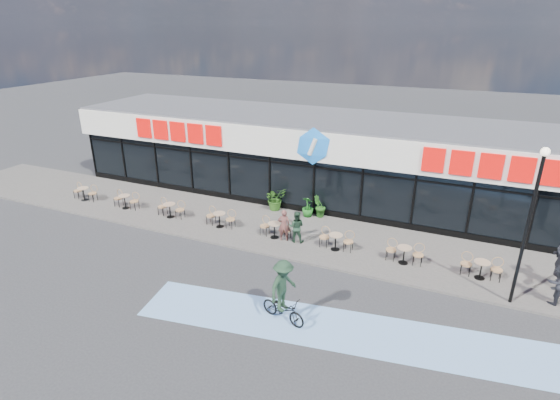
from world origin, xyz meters
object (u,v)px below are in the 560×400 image
lamp_post (530,217)px  potted_plant_left (308,207)px  patron_left (284,225)px  pedestrian_c (559,282)px  potted_plant_right (319,207)px  patron_right (296,227)px  cyclist_a (283,295)px  bistro_set_0 (85,192)px  potted_plant_mid (275,199)px

lamp_post → potted_plant_left: lamp_post is taller
patron_left → lamp_post: bearing=152.2°
lamp_post → pedestrian_c: lamp_post is taller
potted_plant_right → patron_right: (-0.10, -3.02, 0.16)m
cyclist_a → patron_right: bearing=106.9°
bistro_set_0 → cyclist_a: size_ratio=0.66×
bistro_set_0 → patron_left: 12.31m
lamp_post → bistro_set_0: bearing=176.4°
patron_left → cyclist_a: size_ratio=0.65×
lamp_post → potted_plant_right: lamp_post is taller
bistro_set_0 → patron_right: size_ratio=1.03×
potted_plant_left → potted_plant_mid: bearing=175.3°
bistro_set_0 → pedestrian_c: bearing=-2.1°
patron_right → pedestrian_c: (10.25, -0.78, 0.11)m
potted_plant_mid → patron_right: size_ratio=0.83×
patron_right → potted_plant_left: bearing=-90.9°
potted_plant_mid → cyclist_a: bearing=-64.5°
potted_plant_right → patron_left: patron_left is taller
pedestrian_c → cyclist_a: size_ratio=0.74×
cyclist_a → patron_left: bearing=112.7°
pedestrian_c → lamp_post: bearing=-5.8°
bistro_set_0 → patron_left: patron_left is taller
lamp_post → patron_right: (-8.81, 1.31, -2.62)m
potted_plant_right → patron_left: bearing=-102.3°
potted_plant_mid → pedestrian_c: size_ratio=0.72×
potted_plant_left → potted_plant_mid: size_ratio=0.85×
potted_plant_left → patron_right: 2.93m
potted_plant_right → patron_right: size_ratio=0.78×
bistro_set_0 → pedestrian_c: size_ratio=0.90×
potted_plant_left → patron_left: 2.98m
lamp_post → potted_plant_mid: bearing=158.7°
bistro_set_0 → potted_plant_mid: 10.91m
patron_right → cyclist_a: (1.65, -5.42, 0.18)m
potted_plant_mid → potted_plant_right: (2.49, -0.02, -0.04)m
bistro_set_0 → potted_plant_right: potted_plant_right is taller
bistro_set_0 → potted_plant_mid: (10.49, 2.99, 0.16)m
patron_right → bistro_set_0: bearing=-10.6°
potted_plant_mid → pedestrian_c: (12.63, -3.82, 0.24)m
potted_plant_left → patron_left: bearing=-91.9°
cyclist_a → pedestrian_c: bearing=28.4°
potted_plant_mid → cyclist_a: size_ratio=0.54×
cyclist_a → potted_plant_left: bearing=104.4°
bistro_set_0 → potted_plant_left: bearing=12.9°
lamp_post → pedestrian_c: (1.44, 0.54, -2.51)m
potted_plant_mid → pedestrian_c: bearing=-16.8°
potted_plant_mid → potted_plant_left: bearing=-4.7°
patron_left → patron_right: (0.58, 0.09, -0.01)m
patron_left → potted_plant_right: bearing=-122.6°
potted_plant_mid → patron_right: bearing=-51.9°
pedestrian_c → patron_left: bearing=-29.8°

